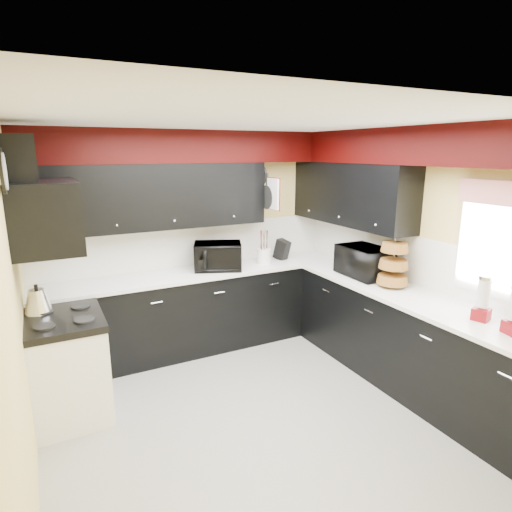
{
  "coord_description": "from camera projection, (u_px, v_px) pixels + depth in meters",
  "views": [
    {
      "loc": [
        -1.6,
        -3.0,
        2.28
      ],
      "look_at": [
        0.37,
        0.83,
        1.22
      ],
      "focal_mm": 30.0,
      "sensor_mm": 36.0,
      "label": 1
    }
  ],
  "objects": [
    {
      "name": "soffit_back",
      "position": [
        193.0,
        147.0,
        4.69
      ],
      "size": [
        3.6,
        0.36,
        0.35
      ],
      "primitive_type": "cube",
      "color": "black",
      "rests_on": "wall_back"
    },
    {
      "name": "utensil_crock",
      "position": [
        264.0,
        256.0,
        5.22
      ],
      "size": [
        0.21,
        0.21,
        0.18
      ],
      "primitive_type": "cylinder",
      "rotation": [
        0.0,
        0.0,
        -0.31
      ],
      "color": "silver",
      "rests_on": "counter_back"
    },
    {
      "name": "upper_back",
      "position": [
        150.0,
        197.0,
        4.59
      ],
      "size": [
        2.6,
        0.35,
        0.7
      ],
      "primitive_type": "cube",
      "color": "black",
      "rests_on": "wall_back"
    },
    {
      "name": "baskets",
      "position": [
        393.0,
        264.0,
        4.28
      ],
      "size": [
        0.27,
        0.27,
        0.5
      ],
      "primitive_type": null,
      "color": "brown",
      "rests_on": "upper_right"
    },
    {
      "name": "dispenser_a",
      "position": [
        483.0,
        301.0,
        3.44
      ],
      "size": [
        0.15,
        0.15,
        0.33
      ],
      "primitive_type": null,
      "rotation": [
        0.0,
        0.0,
        0.29
      ],
      "color": "maroon",
      "rests_on": "counter_right"
    },
    {
      "name": "wall_right",
      "position": [
        418.0,
        255.0,
        4.34
      ],
      "size": [
        0.06,
        3.6,
        2.5
      ],
      "primitive_type": "cube",
      "color": "#E0C666",
      "rests_on": "ground"
    },
    {
      "name": "ceiling",
      "position": [
        262.0,
        121.0,
        3.24
      ],
      "size": [
        3.6,
        3.6,
        0.06
      ],
      "primitive_type": "cube",
      "color": "white",
      "rests_on": "wall_back"
    },
    {
      "name": "wall_left",
      "position": [
        15.0,
        316.0,
        2.74
      ],
      "size": [
        0.06,
        3.6,
        2.5
      ],
      "primitive_type": "cube",
      "color": "#E0C666",
      "rests_on": "ground"
    },
    {
      "name": "window",
      "position": [
        507.0,
        243.0,
        3.49
      ],
      "size": [
        0.03,
        0.86,
        0.96
      ],
      "primitive_type": null,
      "color": "white",
      "rests_on": "wall_right"
    },
    {
      "name": "valance",
      "position": [
        509.0,
        194.0,
        3.37
      ],
      "size": [
        0.04,
        0.88,
        0.2
      ],
      "primitive_type": "cube",
      "color": "red",
      "rests_on": "wall_right"
    },
    {
      "name": "pan_mid",
      "position": [
        267.0,
        197.0,
        5.01
      ],
      "size": [
        0.03,
        0.28,
        0.46
      ],
      "primitive_type": null,
      "color": "black",
      "rests_on": "upper_back"
    },
    {
      "name": "pan_low",
      "position": [
        257.0,
        198.0,
        5.25
      ],
      "size": [
        0.03,
        0.24,
        0.42
      ],
      "primitive_type": null,
      "color": "black",
      "rests_on": "upper_back"
    },
    {
      "name": "cab_back",
      "position": [
        202.0,
        311.0,
        5.03
      ],
      "size": [
        3.6,
        0.6,
        0.9
      ],
      "primitive_type": "cube",
      "color": "black",
      "rests_on": "ground"
    },
    {
      "name": "pan_top",
      "position": [
        262.0,
        175.0,
        5.07
      ],
      "size": [
        0.03,
        0.22,
        0.4
      ],
      "primitive_type": null,
      "color": "black",
      "rests_on": "upper_back"
    },
    {
      "name": "splash_back",
      "position": [
        192.0,
        245.0,
        5.1
      ],
      "size": [
        3.6,
        0.02,
        0.5
      ],
      "primitive_type": "cube",
      "color": "white",
      "rests_on": "counter_back"
    },
    {
      "name": "splash_right",
      "position": [
        417.0,
        261.0,
        4.35
      ],
      "size": [
        0.02,
        3.6,
        0.5
      ],
      "primitive_type": "cube",
      "color": "white",
      "rests_on": "counter_right"
    },
    {
      "name": "soffit_right",
      "position": [
        430.0,
        146.0,
        3.85
      ],
      "size": [
        0.36,
        3.24,
        0.35
      ],
      "primitive_type": "cube",
      "color": "black",
      "rests_on": "wall_right"
    },
    {
      "name": "knife_block",
      "position": [
        282.0,
        250.0,
        5.4
      ],
      "size": [
        0.16,
        0.19,
        0.25
      ],
      "primitive_type": "cube",
      "rotation": [
        0.0,
        0.0,
        0.38
      ],
      "color": "black",
      "rests_on": "counter_back"
    },
    {
      "name": "clock",
      "position": [
        2.0,
        172.0,
        2.76
      ],
      "size": [
        0.03,
        0.3,
        0.3
      ],
      "primitive_type": null,
      "color": "black",
      "rests_on": "wall_left"
    },
    {
      "name": "cab_right",
      "position": [
        413.0,
        345.0,
        4.14
      ],
      "size": [
        0.6,
        3.0,
        0.9
      ],
      "primitive_type": "cube",
      "color": "black",
      "rests_on": "ground"
    },
    {
      "name": "counter_back",
      "position": [
        201.0,
        272.0,
        4.92
      ],
      "size": [
        3.62,
        0.64,
        0.04
      ],
      "primitive_type": "cube",
      "color": "white",
      "rests_on": "cab_back"
    },
    {
      "name": "deco_plate",
      "position": [
        457.0,
        154.0,
        3.79
      ],
      "size": [
        0.03,
        0.24,
        0.24
      ],
      "primitive_type": null,
      "color": "white",
      "rests_on": "wall_right"
    },
    {
      "name": "wall_back",
      "position": [
        191.0,
        240.0,
        5.1
      ],
      "size": [
        3.6,
        0.06,
        2.5
      ],
      "primitive_type": "cube",
      "color": "#E0C666",
      "rests_on": "ground"
    },
    {
      "name": "kettle",
      "position": [
        38.0,
        301.0,
        3.68
      ],
      "size": [
        0.29,
        0.29,
        0.2
      ],
      "primitive_type": null,
      "rotation": [
        0.0,
        0.0,
        -0.31
      ],
      "color": "silver",
      "rests_on": "cooktop"
    },
    {
      "name": "microwave",
      "position": [
        365.0,
        262.0,
        4.67
      ],
      "size": [
        0.41,
        0.6,
        0.33
      ],
      "primitive_type": "imported",
      "rotation": [
        0.0,
        0.0,
        1.56
      ],
      "color": "black",
      "rests_on": "counter_right"
    },
    {
      "name": "hood_duct",
      "position": [
        19.0,
        162.0,
        3.22
      ],
      "size": [
        0.24,
        0.4,
        0.4
      ],
      "primitive_type": "cube",
      "color": "black",
      "rests_on": "wall_left"
    },
    {
      "name": "stove",
      "position": [
        69.0,
        369.0,
        3.72
      ],
      "size": [
        0.6,
        0.75,
        0.86
      ],
      "primitive_type": "cube",
      "color": "white",
      "rests_on": "ground"
    },
    {
      "name": "hood",
      "position": [
        45.0,
        216.0,
        3.38
      ],
      "size": [
        0.5,
        0.78,
        0.55
      ],
      "primitive_type": "cube",
      "color": "black",
      "rests_on": "wall_left"
    },
    {
      "name": "cooktop",
      "position": [
        64.0,
        320.0,
        3.61
      ],
      "size": [
        0.62,
        0.77,
        0.06
      ],
      "primitive_type": "cube",
      "color": "black",
      "rests_on": "stove"
    },
    {
      "name": "upper_right",
      "position": [
        350.0,
        194.0,
        4.91
      ],
      "size": [
        0.35,
        1.8,
        0.7
      ],
      "primitive_type": "cube",
      "color": "black",
      "rests_on": "wall_right"
    },
    {
      "name": "counter_right",
      "position": [
        417.0,
        299.0,
        4.03
      ],
      "size": [
        0.64,
        3.02,
        0.04
      ],
      "primitive_type": "cube",
      "color": "white",
      "rests_on": "cab_right"
    },
    {
      "name": "toaster_oven",
      "position": [
        218.0,
        256.0,
        4.94
      ],
      "size": [
        0.66,
        0.61,
        0.31
      ],
      "primitive_type": "imported",
      "rotation": [
        0.0,
        0.0,
        -0.39
      ],
      "color": "black",
      "rests_on": "counter_back"
    },
    {
      "name": "ground",
      "position": [
        261.0,
        412.0,
        3.84
      ],
      "size": [
        3.6,
        3.6,
        0.0
      ],
      "primitive_type": "plane",
      "color": "gray",
      "rests_on": "ground"
    },
    {
      "name": "cut_board",
      "position": [
        273.0,
        194.0,
        4.9
      ],
      "size": [
        0.03,
        0.26,
        0.35
      ],
      "primitive_type": "cube",
      "color": "white",
      "rests_on": "upper_back"
    }
  ]
}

